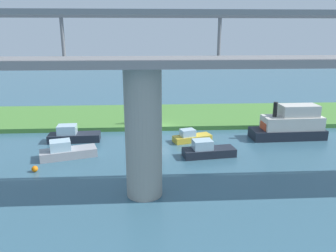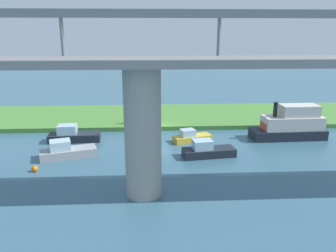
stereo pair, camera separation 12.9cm
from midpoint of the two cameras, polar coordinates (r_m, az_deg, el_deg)
ground_plane at (r=37.66m, az=-1.77°, el=-0.87°), size 160.00×160.00×0.00m
grassy_bank at (r=43.38m, az=-2.00°, el=1.73°), size 80.00×12.00×0.50m
bridge_pylon at (r=21.89m, az=-4.42°, el=-1.31°), size 2.44×2.44×8.80m
bridge_span at (r=20.99m, az=-4.70°, el=11.57°), size 73.25×4.30×3.25m
person_on_bank at (r=38.77m, az=-6.96°, el=1.36°), size 0.36×0.36×1.39m
mooring_post at (r=39.21m, az=-6.34°, el=1.30°), size 0.20×0.20×1.08m
skiff_small at (r=37.06m, az=20.23°, el=0.19°), size 7.77×2.83×3.93m
houseboat_blue at (r=30.14m, az=6.67°, el=-4.19°), size 4.89×2.28×1.57m
motorboat_red at (r=35.41m, az=-16.18°, el=-1.56°), size 5.27×2.14×1.72m
pontoon_yellow at (r=31.06m, az=-17.19°, el=-4.17°), size 5.17×3.08×1.62m
motorboat_white at (r=34.09m, az=3.89°, el=-1.88°), size 4.18×2.52×1.31m
marker_buoy at (r=28.92m, az=-22.09°, el=-6.85°), size 0.50×0.50×0.50m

